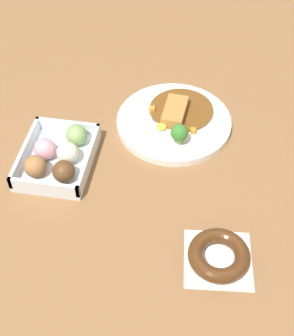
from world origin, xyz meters
The scene contains 4 objects.
ground_plane centered at (0.00, 0.00, 0.00)m, with size 1.60×1.60×0.00m, color brown.
curry_plate centered at (0.13, -0.09, 0.01)m, with size 0.28×0.28×0.07m.
donut_box centered at (-0.04, 0.15, 0.03)m, with size 0.20×0.16×0.06m.
chocolate_ring_donut centered at (-0.23, -0.22, 0.02)m, with size 0.14×0.14×0.03m.
Camera 1 is at (-0.73, -0.16, 0.81)m, focal length 51.24 mm.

